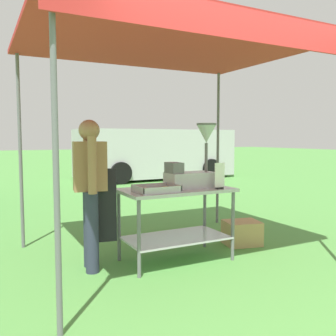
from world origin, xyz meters
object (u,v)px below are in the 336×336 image
at_px(donut_tray, 156,190).
at_px(supply_crate, 242,233).
at_px(vendor, 91,186).
at_px(stall_canopy, 172,48).
at_px(donut_cart, 176,207).
at_px(donut_fryer, 193,166).
at_px(menu_sign, 220,177).
at_px(van_silver, 155,153).

xyz_separation_m(donut_tray, supply_crate, (1.39, 0.28, -0.71)).
bearing_deg(vendor, donut_tray, -24.49).
distance_m(stall_canopy, supply_crate, 2.52).
distance_m(vendor, supply_crate, 2.16).
bearing_deg(vendor, stall_canopy, -4.03).
relative_size(donut_cart, donut_tray, 2.84).
bearing_deg(donut_fryer, vendor, 171.27).
height_order(menu_sign, van_silver, van_silver).
height_order(stall_canopy, donut_cart, stall_canopy).
height_order(donut_tray, vendor, vendor).
bearing_deg(van_silver, donut_tray, -115.28).
relative_size(stall_canopy, donut_tray, 7.22).
relative_size(stall_canopy, donut_cart, 2.55).
height_order(stall_canopy, menu_sign, stall_canopy).
distance_m(menu_sign, supply_crate, 1.11).
height_order(vendor, van_silver, van_silver).
distance_m(donut_fryer, menu_sign, 0.33).
relative_size(vendor, van_silver, 0.30).
height_order(donut_cart, donut_fryer, donut_fryer).
bearing_deg(vendor, van_silver, 60.20).
relative_size(donut_fryer, vendor, 0.47).
bearing_deg(donut_fryer, donut_tray, -168.03).
distance_m(donut_cart, donut_tray, 0.41).
height_order(menu_sign, supply_crate, menu_sign).
xyz_separation_m(donut_cart, supply_crate, (1.08, 0.15, -0.46)).
distance_m(donut_cart, van_silver, 8.61).
relative_size(stall_canopy, donut_fryer, 4.33).
distance_m(stall_canopy, donut_cart, 1.81).
distance_m(donut_cart, vendor, 1.00).
xyz_separation_m(donut_cart, van_silver, (3.47, 7.87, 0.26)).
bearing_deg(donut_fryer, supply_crate, 10.91).
bearing_deg(menu_sign, supply_crate, 31.21).
bearing_deg(supply_crate, vendor, 179.66).
distance_m(donut_tray, donut_fryer, 0.58).
bearing_deg(donut_fryer, menu_sign, -46.65).
bearing_deg(menu_sign, donut_cart, 150.82).
xyz_separation_m(donut_cart, menu_sign, (0.43, -0.24, 0.35)).
height_order(donut_cart, donut_tray, donut_tray).
xyz_separation_m(stall_canopy, menu_sign, (0.43, -0.34, -1.46)).
xyz_separation_m(stall_canopy, donut_cart, (-0.00, -0.10, -1.81)).
xyz_separation_m(vendor, van_silver, (4.41, 7.71, -0.03)).
xyz_separation_m(donut_tray, donut_fryer, (0.53, 0.11, 0.23)).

